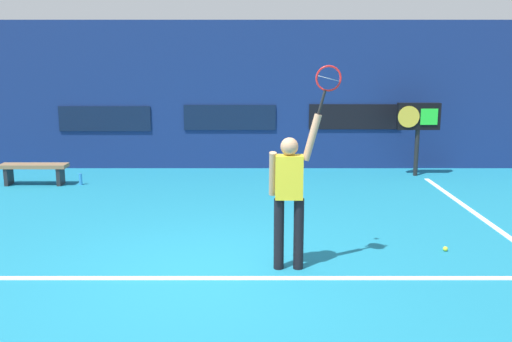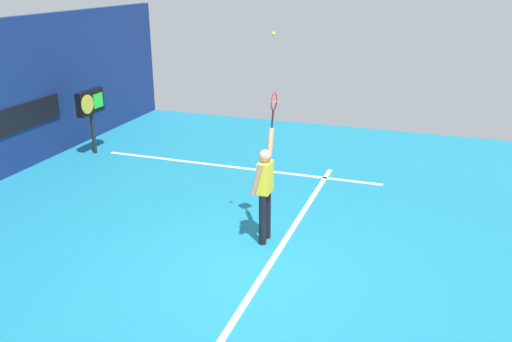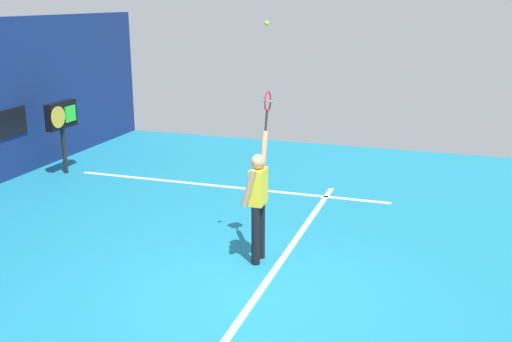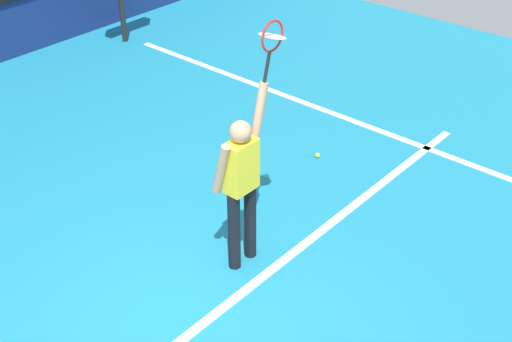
# 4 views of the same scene
# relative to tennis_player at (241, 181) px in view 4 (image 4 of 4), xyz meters

# --- Properties ---
(ground_plane) EXTENTS (18.00, 18.00, 0.00)m
(ground_plane) POSITION_rel_tennis_player_xyz_m (-1.04, -0.15, -1.01)
(ground_plane) COLOR teal
(court_baseline) EXTENTS (10.00, 0.10, 0.01)m
(court_baseline) POSITION_rel_tennis_player_xyz_m (-1.04, -0.35, -1.00)
(court_baseline) COLOR white
(court_baseline) RESTS_ON ground_plane
(court_sideline) EXTENTS (0.10, 7.00, 0.01)m
(court_sideline) POSITION_rel_tennis_player_xyz_m (3.38, 1.85, -1.00)
(court_sideline) COLOR white
(court_sideline) RESTS_ON ground_plane
(tennis_player) EXTENTS (0.63, 0.31, 1.98)m
(tennis_player) POSITION_rel_tennis_player_xyz_m (0.00, 0.00, 0.00)
(tennis_player) COLOR black
(tennis_player) RESTS_ON ground_plane
(tennis_racket) EXTENTS (0.38, 0.27, 0.63)m
(tennis_racket) POSITION_rel_tennis_player_xyz_m (0.44, -0.00, 1.36)
(tennis_racket) COLOR black
(spare_ball) EXTENTS (0.07, 0.07, 0.07)m
(spare_ball) POSITION_rel_tennis_player_xyz_m (2.23, 0.64, -0.98)
(spare_ball) COLOR #CCE033
(spare_ball) RESTS_ON ground_plane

